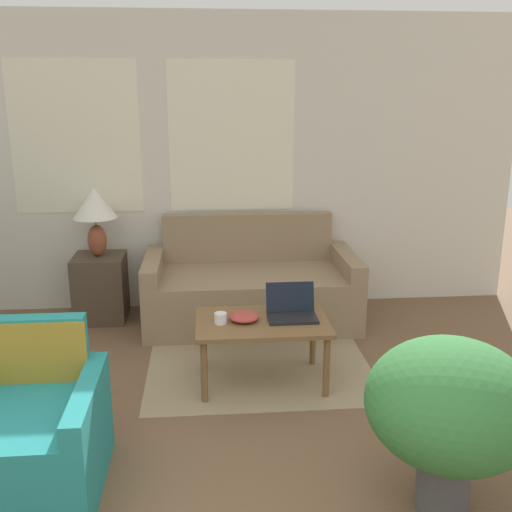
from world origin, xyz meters
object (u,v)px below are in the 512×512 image
at_px(laptop, 292,310).
at_px(cup_navy, 221,318).
at_px(armchair, 28,438).
at_px(table_lamp, 95,209).
at_px(coffee_table, 262,328).
at_px(couch, 250,290).
at_px(potted_plant, 450,407).
at_px(snack_bowl, 244,316).

bearing_deg(laptop, cup_navy, -171.39).
distance_m(armchair, table_lamp, 2.42).
bearing_deg(coffee_table, armchair, -141.82).
relative_size(couch, laptop, 5.39).
bearing_deg(potted_plant, laptop, 110.64).
relative_size(armchair, laptop, 2.41).
height_order(armchair, laptop, armchair).
relative_size(table_lamp, coffee_table, 0.66).
distance_m(table_lamp, laptop, 2.01).
distance_m(couch, table_lamp, 1.48).
height_order(cup_navy, potted_plant, potted_plant).
xyz_separation_m(armchair, table_lamp, (-0.01, 2.31, 0.71)).
bearing_deg(laptop, coffee_table, -167.89).
xyz_separation_m(table_lamp, potted_plant, (2.02, -2.67, -0.44)).
xyz_separation_m(coffee_table, snack_bowl, (-0.12, 0.01, 0.08)).
bearing_deg(couch, snack_bowl, -96.59).
bearing_deg(couch, potted_plant, -74.08).
relative_size(laptop, potted_plant, 0.39).
relative_size(coffee_table, snack_bowl, 4.40).
relative_size(armchair, coffee_table, 0.90).
distance_m(coffee_table, cup_navy, 0.30).
distance_m(laptop, snack_bowl, 0.33).
xyz_separation_m(armchair, snack_bowl, (1.16, 1.01, 0.22)).
xyz_separation_m(cup_navy, potted_plant, (1.02, -1.33, 0.05)).
relative_size(couch, potted_plant, 2.09).
height_order(couch, armchair, couch).
bearing_deg(cup_navy, laptop, 8.61).
height_order(table_lamp, potted_plant, table_lamp).
height_order(snack_bowl, potted_plant, potted_plant).
relative_size(coffee_table, potted_plant, 1.04).
height_order(couch, potted_plant, couch).
height_order(armchair, cup_navy, armchair).
relative_size(table_lamp, potted_plant, 0.69).
distance_m(couch, potted_plant, 2.65).
height_order(couch, laptop, couch).
distance_m(cup_navy, potted_plant, 1.68).
xyz_separation_m(couch, snack_bowl, (-0.13, -1.16, 0.21)).
height_order(couch, coffee_table, couch).
xyz_separation_m(table_lamp, cup_navy, (1.01, -1.34, -0.49)).
distance_m(table_lamp, cup_navy, 1.74).
bearing_deg(table_lamp, laptop, -40.26).
relative_size(armchair, table_lamp, 1.36).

